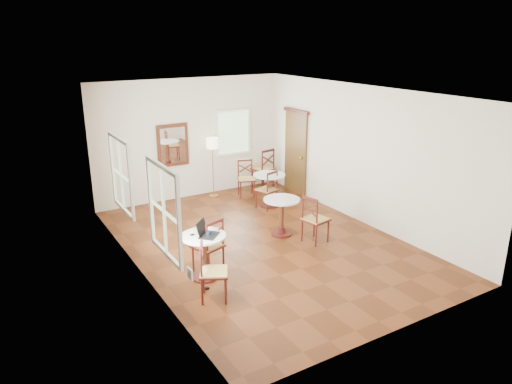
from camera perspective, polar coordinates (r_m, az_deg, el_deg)
ground at (r=9.67m, az=0.92°, el=-6.12°), size 7.00×7.00×0.00m
room_shell at (r=9.25m, az=-0.24°, el=5.13°), size 5.02×7.02×3.01m
cafe_table_near at (r=8.19m, az=-6.23°, el=-7.11°), size 0.76×0.76×0.81m
cafe_table_mid at (r=9.89m, az=3.06°, el=-2.49°), size 0.75×0.75×0.79m
cafe_table_back at (r=11.53m, az=1.59°, el=0.66°), size 0.77×0.77×0.81m
chair_near_a at (r=8.42m, az=-5.64°, el=-6.36°), size 0.58×0.58×1.00m
chair_near_b at (r=7.59m, az=-5.25°, el=-9.44°), size 0.60×0.60×0.96m
chair_mid_a at (r=11.41m, az=1.36°, el=0.28°), size 0.54×0.54×0.94m
chair_mid_b at (r=9.62m, az=7.01°, el=-3.24°), size 0.53×0.53×0.98m
chair_back_a at (r=12.95m, az=0.91°, el=2.84°), size 0.58×0.58×1.09m
chair_back_b at (r=12.29m, az=-1.18°, el=1.62°), size 0.55×0.55×0.94m
floor_lamp at (r=12.08m, az=-5.23°, el=5.36°), size 0.30×0.30×1.54m
laptop at (r=8.02m, az=-6.00°, el=-4.77°), size 0.46×0.46×0.25m
mouse at (r=8.07m, az=-7.62°, el=-5.06°), size 0.09×0.07×0.03m
navy_mug at (r=7.99m, az=-5.70°, el=-5.01°), size 0.11×0.07×0.08m
water_glass at (r=8.12m, az=-7.19°, el=-4.60°), size 0.06×0.06×0.11m
power_adapter at (r=8.07m, az=-5.98°, el=-11.36°), size 0.09×0.06×0.04m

